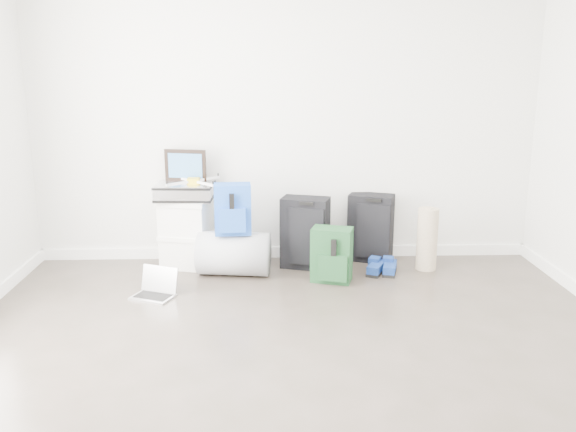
{
  "coord_description": "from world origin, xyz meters",
  "views": [
    {
      "loc": [
        -0.18,
        -2.94,
        1.76
      ],
      "look_at": [
        0.0,
        1.9,
        0.54
      ],
      "focal_mm": 38.0,
      "sensor_mm": 36.0,
      "label": 1
    }
  ],
  "objects_px": {
    "boxes_stack": "(187,233)",
    "laptop": "(156,289)",
    "duffel_bag": "(234,254)",
    "large_suitcase": "(305,233)",
    "carry_on": "(371,228)",
    "briefcase": "(185,191)"
  },
  "relations": [
    {
      "from": "briefcase",
      "to": "large_suitcase",
      "type": "height_order",
      "value": "briefcase"
    },
    {
      "from": "boxes_stack",
      "to": "laptop",
      "type": "xyz_separation_m",
      "value": [
        -0.16,
        -0.72,
        -0.25
      ]
    },
    {
      "from": "duffel_bag",
      "to": "laptop",
      "type": "relative_size",
      "value": 1.62
    },
    {
      "from": "boxes_stack",
      "to": "carry_on",
      "type": "height_order",
      "value": "carry_on"
    },
    {
      "from": "duffel_bag",
      "to": "large_suitcase",
      "type": "bearing_deg",
      "value": 23.67
    },
    {
      "from": "briefcase",
      "to": "carry_on",
      "type": "bearing_deg",
      "value": 6.65
    },
    {
      "from": "duffel_bag",
      "to": "carry_on",
      "type": "relative_size",
      "value": 0.98
    },
    {
      "from": "briefcase",
      "to": "large_suitcase",
      "type": "xyz_separation_m",
      "value": [
        1.05,
        -0.07,
        -0.37
      ]
    },
    {
      "from": "briefcase",
      "to": "laptop",
      "type": "relative_size",
      "value": 1.3
    },
    {
      "from": "duffel_bag",
      "to": "large_suitcase",
      "type": "height_order",
      "value": "large_suitcase"
    },
    {
      "from": "boxes_stack",
      "to": "carry_on",
      "type": "xyz_separation_m",
      "value": [
        1.66,
        0.1,
        0.0
      ]
    },
    {
      "from": "boxes_stack",
      "to": "large_suitcase",
      "type": "relative_size",
      "value": 0.97
    },
    {
      "from": "laptop",
      "to": "duffel_bag",
      "type": "bearing_deg",
      "value": 62.08
    },
    {
      "from": "laptop",
      "to": "carry_on",
      "type": "bearing_deg",
      "value": 47.27
    },
    {
      "from": "boxes_stack",
      "to": "large_suitcase",
      "type": "height_order",
      "value": "large_suitcase"
    },
    {
      "from": "boxes_stack",
      "to": "duffel_bag",
      "type": "bearing_deg",
      "value": -16.31
    },
    {
      "from": "briefcase",
      "to": "duffel_bag",
      "type": "height_order",
      "value": "briefcase"
    },
    {
      "from": "boxes_stack",
      "to": "laptop",
      "type": "relative_size",
      "value": 1.64
    },
    {
      "from": "duffel_bag",
      "to": "briefcase",
      "type": "bearing_deg",
      "value": 157.83
    },
    {
      "from": "boxes_stack",
      "to": "laptop",
      "type": "distance_m",
      "value": 0.78
    },
    {
      "from": "boxes_stack",
      "to": "briefcase",
      "type": "bearing_deg",
      "value": 130.32
    },
    {
      "from": "carry_on",
      "to": "briefcase",
      "type": "bearing_deg",
      "value": -155.86
    }
  ]
}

